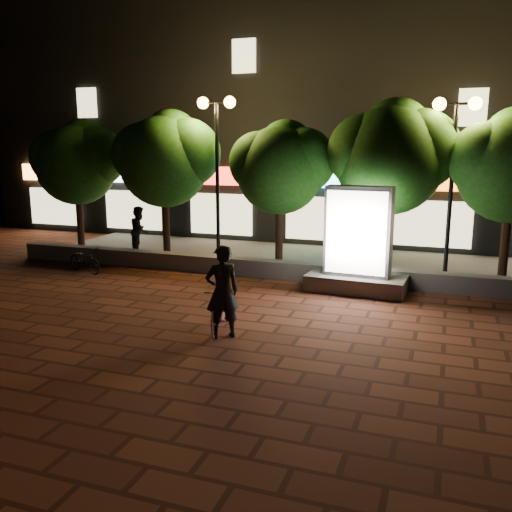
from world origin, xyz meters
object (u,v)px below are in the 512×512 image
at_px(street_lamp_right, 454,142).
at_px(tree_far_left, 78,159).
at_px(scooter_parked, 85,260).
at_px(pedestrian, 140,230).
at_px(street_lamp_left, 217,137).
at_px(ad_kiosk, 358,249).
at_px(tree_mid, 282,164).
at_px(tree_left, 166,156).
at_px(scooter_pink, 218,308).
at_px(rider, 222,292).
at_px(tree_right, 393,153).

bearing_deg(street_lamp_right, tree_far_left, 178.79).
height_order(scooter_parked, pedestrian, pedestrian).
distance_m(street_lamp_left, ad_kiosk, 5.92).
height_order(tree_far_left, tree_mid, tree_far_left).
height_order(tree_left, scooter_parked, tree_left).
bearing_deg(street_lamp_right, pedestrian, 179.07).
relative_size(street_lamp_right, scooter_pink, 3.05).
height_order(ad_kiosk, scooter_pink, ad_kiosk).
bearing_deg(ad_kiosk, scooter_parked, -175.27).
relative_size(tree_left, scooter_pink, 2.99).
distance_m(scooter_pink, rider, 0.64).
height_order(tree_mid, scooter_parked, tree_mid).
height_order(scooter_pink, rider, rider).
height_order(street_lamp_left, street_lamp_right, street_lamp_left).
relative_size(ad_kiosk, scooter_parked, 1.84).
bearing_deg(scooter_parked, scooter_pink, -100.49).
height_order(tree_left, tree_mid, tree_left).
height_order(street_lamp_right, scooter_parked, street_lamp_right).
height_order(ad_kiosk, pedestrian, ad_kiosk).
distance_m(street_lamp_left, scooter_parked, 5.53).
bearing_deg(tree_mid, tree_far_left, 180.00).
distance_m(street_lamp_left, rider, 7.58).
bearing_deg(scooter_pink, street_lamp_right, 39.29).
bearing_deg(tree_right, tree_mid, -180.00).
xyz_separation_m(tree_far_left, street_lamp_left, (5.45, -0.26, 0.74)).
height_order(street_lamp_left, rider, street_lamp_left).
height_order(tree_far_left, scooter_pink, tree_far_left).
relative_size(street_lamp_right, scooter_parked, 3.31).
relative_size(tree_far_left, street_lamp_left, 0.89).
height_order(tree_mid, rider, tree_mid).
bearing_deg(rider, ad_kiosk, -152.77).
distance_m(tree_mid, ad_kiosk, 4.07).
height_order(street_lamp_right, ad_kiosk, street_lamp_right).
xyz_separation_m(ad_kiosk, pedestrian, (-7.82, 2.04, -0.21)).
bearing_deg(scooter_parked, street_lamp_right, -56.52).
height_order(tree_far_left, tree_left, tree_left).
relative_size(tree_far_left, tree_right, 0.91).
relative_size(rider, pedestrian, 1.14).
height_order(tree_far_left, tree_right, tree_right).
distance_m(tree_left, rider, 8.51).
xyz_separation_m(tree_left, street_lamp_right, (8.95, -0.26, 0.45)).
bearing_deg(tree_left, tree_far_left, -180.00).
distance_m(tree_right, street_lamp_left, 5.38).
height_order(ad_kiosk, rider, ad_kiosk).
bearing_deg(tree_far_left, street_lamp_right, -1.21).
relative_size(tree_mid, rider, 2.37).
bearing_deg(tree_far_left, rider, -38.48).
xyz_separation_m(tree_right, ad_kiosk, (-0.56, -2.14, -2.45)).
bearing_deg(tree_left, scooter_pink, -53.97).
distance_m(tree_left, street_lamp_left, 2.05).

